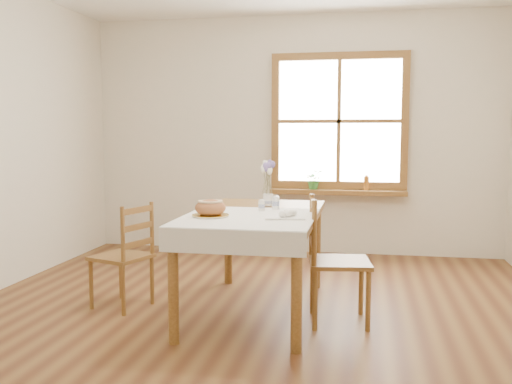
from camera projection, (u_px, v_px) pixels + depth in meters
ground at (248, 324)px, 3.98m from camera, size 5.00×5.00×0.00m
room_walls at (248, 77)px, 3.80m from camera, size 4.60×5.10×2.65m
window at (339, 121)px, 6.15m from camera, size 1.46×0.08×1.46m
window_sill at (338, 192)px, 6.16m from camera, size 1.46×0.20×0.05m
dining_table at (256, 224)px, 4.20m from camera, size 0.90×1.60×0.75m
table_linen at (248, 218)px, 3.90m from camera, size 0.91×0.99×0.01m
chair_left at (121, 255)px, 4.35m from camera, size 0.49×0.48×0.81m
chair_right at (340, 260)px, 3.99m from camera, size 0.49×0.47×0.89m
bread_plate at (210, 216)px, 3.91m from camera, size 0.31×0.31×0.01m
bread_loaf at (210, 206)px, 3.91m from camera, size 0.21×0.21×0.12m
egg_napkin at (285, 217)px, 3.86m from camera, size 0.30×0.26×0.01m
eggs at (285, 213)px, 3.86m from camera, size 0.23×0.21×0.04m
salt_shaker at (262, 205)px, 4.18m from camera, size 0.06×0.06×0.09m
pepper_shaker at (276, 202)px, 4.28m from camera, size 0.06×0.06×0.11m
flower_vase at (268, 201)px, 4.51m from camera, size 0.10×0.10×0.09m
lavender_bouquet at (268, 178)px, 4.49m from camera, size 0.15×0.15×0.27m
potted_plant at (314, 182)px, 6.20m from camera, size 0.24×0.25×0.16m
amber_bottle at (366, 183)px, 6.09m from camera, size 0.06×0.06×0.16m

